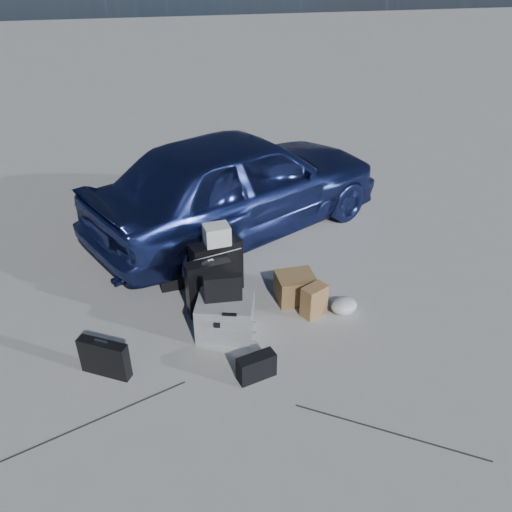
{
  "coord_description": "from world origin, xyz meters",
  "views": [
    {
      "loc": [
        -0.84,
        -3.59,
        3.39
      ],
      "look_at": [
        0.29,
        0.85,
        0.58
      ],
      "focal_mm": 35.0,
      "sensor_mm": 36.0,
      "label": 1
    }
  ],
  "objects_px": {
    "cardboard_box": "(295,287)",
    "pelican_case": "(225,317)",
    "car": "(240,182)",
    "duffel_bag": "(190,266)",
    "suitcase_left": "(209,287)",
    "briefcase": "(105,358)",
    "suitcase_right": "(217,269)"
  },
  "relations": [
    {
      "from": "briefcase",
      "to": "duffel_bag",
      "type": "height_order",
      "value": "duffel_bag"
    },
    {
      "from": "briefcase",
      "to": "suitcase_left",
      "type": "height_order",
      "value": "suitcase_left"
    },
    {
      "from": "car",
      "to": "suitcase_left",
      "type": "height_order",
      "value": "car"
    },
    {
      "from": "car",
      "to": "suitcase_right",
      "type": "bearing_deg",
      "value": 132.94
    },
    {
      "from": "suitcase_left",
      "to": "cardboard_box",
      "type": "relative_size",
      "value": 1.5
    },
    {
      "from": "suitcase_left",
      "to": "suitcase_right",
      "type": "relative_size",
      "value": 0.91
    },
    {
      "from": "car",
      "to": "duffel_bag",
      "type": "bearing_deg",
      "value": 117.18
    },
    {
      "from": "car",
      "to": "suitcase_left",
      "type": "relative_size",
      "value": 6.8
    },
    {
      "from": "car",
      "to": "briefcase",
      "type": "height_order",
      "value": "car"
    },
    {
      "from": "briefcase",
      "to": "suitcase_left",
      "type": "relative_size",
      "value": 0.77
    },
    {
      "from": "cardboard_box",
      "to": "pelican_case",
      "type": "bearing_deg",
      "value": -156.41
    },
    {
      "from": "suitcase_left",
      "to": "duffel_bag",
      "type": "bearing_deg",
      "value": 92.73
    },
    {
      "from": "car",
      "to": "suitcase_left",
      "type": "bearing_deg",
      "value": 132.17
    },
    {
      "from": "suitcase_left",
      "to": "cardboard_box",
      "type": "bearing_deg",
      "value": -9.25
    },
    {
      "from": "suitcase_right",
      "to": "duffel_bag",
      "type": "distance_m",
      "value": 0.48
    },
    {
      "from": "duffel_bag",
      "to": "cardboard_box",
      "type": "relative_size",
      "value": 1.85
    },
    {
      "from": "car",
      "to": "cardboard_box",
      "type": "height_order",
      "value": "car"
    },
    {
      "from": "suitcase_left",
      "to": "suitcase_right",
      "type": "xyz_separation_m",
      "value": [
        0.14,
        0.27,
        0.03
      ]
    },
    {
      "from": "briefcase",
      "to": "car",
      "type": "bearing_deg",
      "value": 85.9
    },
    {
      "from": "suitcase_right",
      "to": "duffel_bag",
      "type": "bearing_deg",
      "value": 111.12
    },
    {
      "from": "suitcase_left",
      "to": "cardboard_box",
      "type": "height_order",
      "value": "suitcase_left"
    },
    {
      "from": "pelican_case",
      "to": "suitcase_right",
      "type": "relative_size",
      "value": 0.82
    },
    {
      "from": "suitcase_right",
      "to": "cardboard_box",
      "type": "distance_m",
      "value": 0.91
    },
    {
      "from": "car",
      "to": "briefcase",
      "type": "xyz_separation_m",
      "value": [
        -1.84,
        -2.46,
        -0.53
      ]
    },
    {
      "from": "briefcase",
      "to": "suitcase_right",
      "type": "distance_m",
      "value": 1.59
    },
    {
      "from": "car",
      "to": "pelican_case",
      "type": "bearing_deg",
      "value": 138.49
    },
    {
      "from": "pelican_case",
      "to": "cardboard_box",
      "type": "height_order",
      "value": "pelican_case"
    },
    {
      "from": "duffel_bag",
      "to": "pelican_case",
      "type": "bearing_deg",
      "value": -83.22
    },
    {
      "from": "car",
      "to": "briefcase",
      "type": "relative_size",
      "value": 8.78
    },
    {
      "from": "suitcase_left",
      "to": "duffel_bag",
      "type": "xyz_separation_m",
      "value": [
        -0.12,
        0.65,
        -0.12
      ]
    },
    {
      "from": "pelican_case",
      "to": "briefcase",
      "type": "xyz_separation_m",
      "value": [
        -1.2,
        -0.31,
        -0.02
      ]
    },
    {
      "from": "pelican_case",
      "to": "duffel_bag",
      "type": "bearing_deg",
      "value": 120.21
    }
  ]
}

